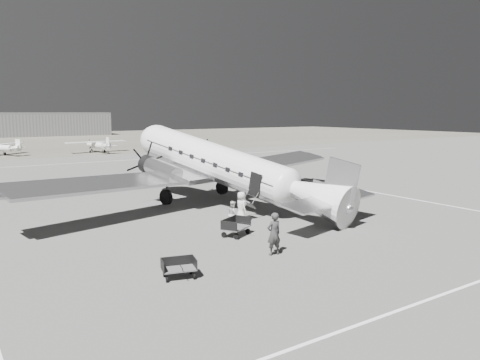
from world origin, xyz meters
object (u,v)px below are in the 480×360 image
hangar_main (30,124)px  passenger (241,207)px  dc3_airliner (224,168)px  baggage_cart_far (179,268)px  baggage_cart_near (236,227)px  ramp_agent (233,214)px  ground_crew (274,234)px  light_plane_right (98,146)px

hangar_main → passenger: hangar_main is taller
dc3_airliner → baggage_cart_far: 14.78m
hangar_main → dc3_airliner: (-6.84, -115.63, -0.49)m
baggage_cart_near → ramp_agent: 1.94m
baggage_cart_near → ground_crew: bearing=-123.3°
baggage_cart_far → ramp_agent: bearing=57.5°
light_plane_right → ramp_agent: size_ratio=6.49×
ramp_agent → light_plane_right: bearing=17.4°
baggage_cart_near → baggage_cart_far: baggage_cart_near is taller
hangar_main → ramp_agent: size_ratio=26.48×
light_plane_right → ground_crew: size_ratio=4.98×
dc3_airliner → light_plane_right: bearing=68.8°
hangar_main → passenger: bearing=-94.0°
baggage_cart_near → passenger: 3.15m
baggage_cart_near → baggage_cart_far: size_ratio=1.19×
ramp_agent → baggage_cart_near: bearing=178.7°
ramp_agent → dc3_airliner: bearing=-0.5°
hangar_main → baggage_cart_near: hangar_main is taller
light_plane_right → passenger: bearing=-105.3°
dc3_airliner → ground_crew: (-4.02, -10.96, -1.78)m
light_plane_right → passenger: 55.64m
baggage_cart_far → ramp_agent: 8.80m
light_plane_right → baggage_cart_near: light_plane_right is taller
light_plane_right → dc3_airliner: bearing=-104.1°
baggage_cart_far → light_plane_right: bearing=91.0°
baggage_cart_far → ramp_agent: size_ratio=0.92×
baggage_cart_far → passenger: bearing=56.5°
baggage_cart_far → passenger: size_ratio=0.76×
hangar_main → baggage_cart_far: hangar_main is taller
hangar_main → baggage_cart_far: bearing=-97.2°
ramp_agent → passenger: (1.06, 0.72, 0.17)m
baggage_cart_near → passenger: (1.96, 2.42, 0.48)m
light_plane_right → baggage_cart_near: bearing=-106.8°
baggage_cart_near → ramp_agent: (0.90, 1.70, 0.30)m
ramp_agent → passenger: bearing=-29.5°
baggage_cart_far → ground_crew: size_ratio=0.71×
hangar_main → dc3_airliner: size_ratio=1.42×
light_plane_right → ground_crew: 62.24m
light_plane_right → baggage_cart_far: size_ratio=7.06×
light_plane_right → baggage_cart_far: light_plane_right is taller
hangar_main → baggage_cart_near: 123.17m
hangar_main → baggage_cart_far: size_ratio=28.83×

